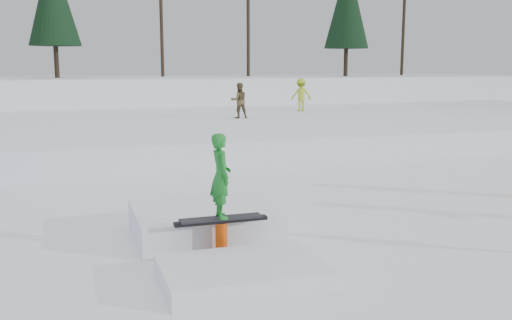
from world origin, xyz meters
name	(u,v)px	position (x,y,z in m)	size (l,w,h in m)	color
ground	(264,234)	(0.00, 0.00, 0.00)	(120.00, 120.00, 0.00)	white
snow_berm	(121,95)	(0.00, 30.00, 1.20)	(60.00, 14.00, 2.40)	white
snow_midrise	(149,128)	(0.00, 16.00, 0.40)	(50.00, 18.00, 0.80)	white
treeline	(214,1)	(6.18, 28.28, 7.45)	(40.24, 4.22, 10.50)	black
walker_olive	(239,101)	(3.99, 15.04, 1.60)	(0.78, 0.61, 1.61)	brown
walker_ygreen	(301,95)	(8.24, 17.88, 1.66)	(1.11, 0.64, 1.72)	#A4C122
jib_rail_feature	(213,230)	(-1.12, -0.47, 0.30)	(2.60, 4.40, 2.11)	white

